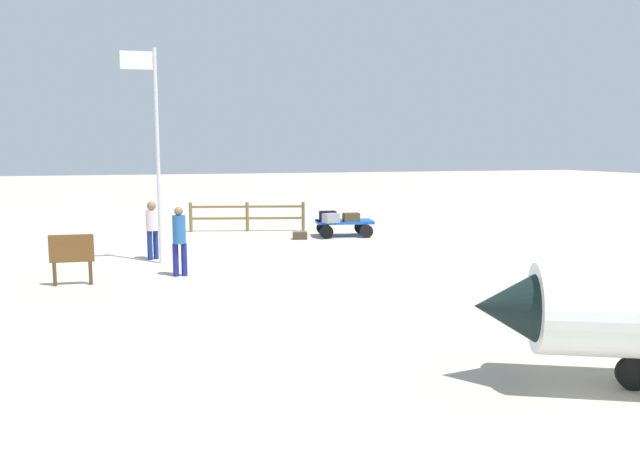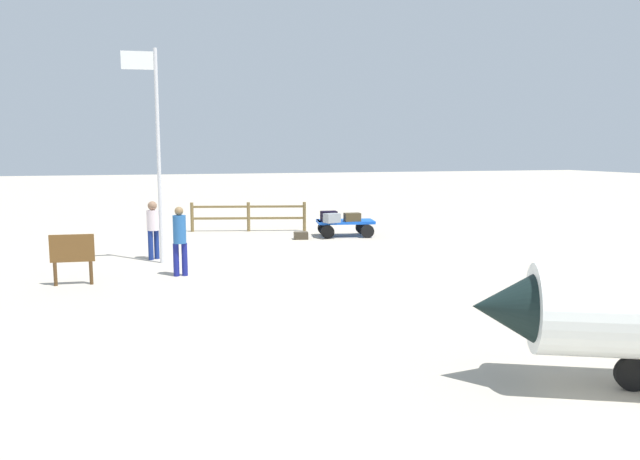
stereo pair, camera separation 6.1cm
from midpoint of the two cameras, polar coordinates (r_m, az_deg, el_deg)
The scene contains 11 objects.
ground_plane at distance 18.91m, azimuth -6.93°, elevation -1.73°, with size 120.00×120.00×0.00m, color #B5A997.
luggage_cart at distance 21.44m, azimuth 2.14°, elevation 0.54°, with size 2.13×1.49×0.56m.
suitcase_olive at distance 20.70m, azimuth 0.93°, elevation 1.13°, with size 0.58×0.48×0.31m.
suitcase_navy at distance 21.08m, azimuth 0.65°, elevation 1.30°, with size 0.57×0.44×0.35m.
suitcase_maroon at distance 21.13m, azimuth 2.85°, elevation 1.22°, with size 0.57×0.38×0.29m.
suitcase_grey at distance 20.73m, azimuth -1.98°, elevation -0.53°, with size 0.53×0.43×0.25m.
worker_lead at distance 14.94m, azimuth -13.15°, elevation -0.64°, with size 0.34×0.32×1.68m.
worker_trailing at distance 17.41m, azimuth -15.54°, elevation 0.41°, with size 0.46×0.46×1.62m.
flagpole at distance 16.68m, azimuth -15.34°, elevation 7.93°, with size 0.90×0.10×5.62m.
signboard at distance 14.67m, azimuth -22.34°, elevation -1.96°, with size 0.95×0.14×1.15m.
wooden_fence at distance 22.84m, azimuth -6.90°, elevation 1.45°, with size 4.18×1.10×1.09m.
Camera 1 is at (3.23, 18.39, 3.01)m, focal length 34.19 mm.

